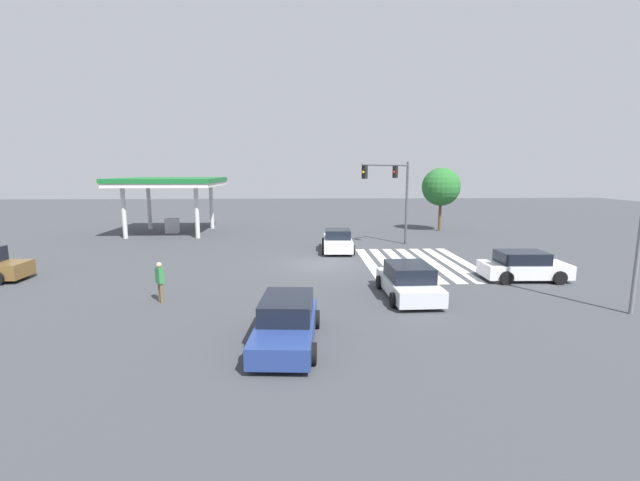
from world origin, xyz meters
TOP-DOWN VIEW (x-y plane):
  - ground_plane at (0.00, 0.00)m, footprint 116.83×116.83m
  - crosswalk_markings at (0.00, -5.86)m, footprint 9.43×6.30m
  - traffic_signal_mast at (5.54, -5.54)m, footprint 4.06×4.06m
  - car_0 at (-6.67, -3.59)m, footprint 4.58×2.29m
  - car_1 at (-11.50, 1.60)m, footprint 4.77×2.31m
  - car_2 at (4.23, -1.41)m, footprint 4.72×2.32m
  - car_4 at (-4.03, -10.15)m, footprint 2.19×4.28m
  - gas_station_canopy at (13.25, 12.47)m, footprint 8.48×8.48m
  - pedestrian at (-7.03, 7.03)m, footprint 0.41×0.41m
  - tree_corner_a at (13.59, -11.55)m, footprint 3.42×3.42m

SIDE VIEW (x-z plane):
  - ground_plane at x=0.00m, z-range 0.00..0.00m
  - crosswalk_markings at x=0.00m, z-range 0.00..0.01m
  - car_1 at x=-11.50m, z-range -0.05..1.41m
  - car_2 at x=4.23m, z-range -0.07..1.44m
  - car_0 at x=-6.67m, z-range -0.05..1.43m
  - car_4 at x=-4.03m, z-range -0.03..1.43m
  - pedestrian at x=-7.03m, z-range 0.11..1.84m
  - tree_corner_a at x=13.59m, z-range 1.14..6.86m
  - gas_station_canopy at x=13.25m, z-range 1.89..6.73m
  - traffic_signal_mast at x=5.54m, z-range 1.32..7.41m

